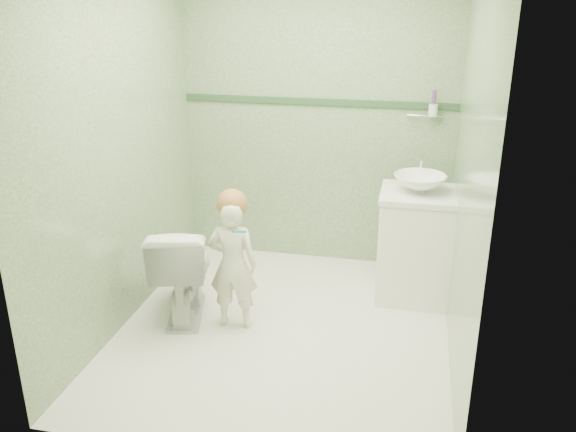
# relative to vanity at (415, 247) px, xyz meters

# --- Properties ---
(ground) EXTENTS (2.50, 2.50, 0.00)m
(ground) POSITION_rel_vanity_xyz_m (-0.84, -0.70, -0.40)
(ground) COLOR silver
(ground) RESTS_ON ground
(room_shell) EXTENTS (2.50, 2.54, 2.40)m
(room_shell) POSITION_rel_vanity_xyz_m (-0.84, -0.70, 0.80)
(room_shell) COLOR #6B8F65
(room_shell) RESTS_ON ground
(trim_stripe) EXTENTS (2.20, 0.02, 0.05)m
(trim_stripe) POSITION_rel_vanity_xyz_m (-0.84, 0.54, 0.95)
(trim_stripe) COLOR #2C4D2D
(trim_stripe) RESTS_ON room_shell
(vanity) EXTENTS (0.52, 0.50, 0.80)m
(vanity) POSITION_rel_vanity_xyz_m (0.00, 0.00, 0.00)
(vanity) COLOR white
(vanity) RESTS_ON ground
(counter) EXTENTS (0.54, 0.52, 0.04)m
(counter) POSITION_rel_vanity_xyz_m (0.00, 0.00, 0.41)
(counter) COLOR white
(counter) RESTS_ON vanity
(basin) EXTENTS (0.37, 0.37, 0.13)m
(basin) POSITION_rel_vanity_xyz_m (0.00, 0.00, 0.49)
(basin) COLOR white
(basin) RESTS_ON counter
(faucet) EXTENTS (0.03, 0.13, 0.18)m
(faucet) POSITION_rel_vanity_xyz_m (0.00, 0.19, 0.57)
(faucet) COLOR silver
(faucet) RESTS_ON counter
(cup_holder) EXTENTS (0.26, 0.07, 0.21)m
(cup_holder) POSITION_rel_vanity_xyz_m (0.05, 0.48, 0.93)
(cup_holder) COLOR silver
(cup_holder) RESTS_ON room_shell
(toilet) EXTENTS (0.55, 0.77, 0.71)m
(toilet) POSITION_rel_vanity_xyz_m (-1.58, -0.63, -0.05)
(toilet) COLOR white
(toilet) RESTS_ON ground
(toddler) EXTENTS (0.35, 0.24, 0.91)m
(toddler) POSITION_rel_vanity_xyz_m (-1.19, -0.70, 0.06)
(toddler) COLOR white
(toddler) RESTS_ON ground
(hair_cap) EXTENTS (0.20, 0.20, 0.20)m
(hair_cap) POSITION_rel_vanity_xyz_m (-1.19, -0.67, 0.48)
(hair_cap) COLOR #9E6635
(hair_cap) RESTS_ON toddler
(teal_toothbrush) EXTENTS (0.11, 0.13, 0.08)m
(teal_toothbrush) POSITION_rel_vanity_xyz_m (-1.10, -0.82, 0.36)
(teal_toothbrush) COLOR #138A80
(teal_toothbrush) RESTS_ON toddler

